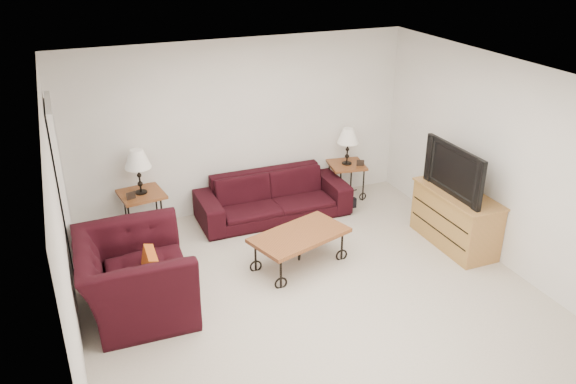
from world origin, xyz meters
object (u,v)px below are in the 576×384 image
object	(u,v)px
side_table_left	(144,213)
side_table_right	(346,181)
backpack	(345,198)
coffee_table	(299,249)
lamp_right	(348,146)
tv_stand	(455,218)
armchair	(135,276)
television	(461,170)
lamp_left	(139,172)
sofa	(273,196)

from	to	relation	value
side_table_left	side_table_right	xyz separation A→B (m)	(3.08, 0.00, -0.02)
backpack	coffee_table	bearing A→B (deg)	-118.89
lamp_right	tv_stand	distance (m)	2.00
side_table_left	lamp_right	xyz separation A→B (m)	(3.08, 0.00, 0.54)
tv_stand	lamp_right	bearing A→B (deg)	109.70
side_table_right	tv_stand	world-z (taller)	tv_stand
lamp_right	coffee_table	xyz separation A→B (m)	(-1.44, -1.55, -0.62)
armchair	television	world-z (taller)	television
lamp_right	tv_stand	bearing A→B (deg)	-70.30
lamp_left	lamp_right	bearing A→B (deg)	0.00
backpack	side_table_right	bearing A→B (deg)	78.94
side_table_left	coffee_table	bearing A→B (deg)	-43.49
lamp_left	tv_stand	world-z (taller)	lamp_left
lamp_left	coffee_table	world-z (taller)	lamp_left
lamp_right	armchair	distance (m)	3.89
lamp_left	television	distance (m)	4.14
side_table_right	coffee_table	xyz separation A→B (m)	(-1.44, -1.55, -0.06)
sofa	television	world-z (taller)	television
lamp_left	coffee_table	distance (m)	2.36
lamp_left	television	size ratio (longest dim) A/B	0.55
lamp_right	coffee_table	bearing A→B (deg)	-132.93
lamp_left	coffee_table	size ratio (longest dim) A/B	0.52
coffee_table	backpack	xyz separation A→B (m)	(1.20, 1.11, 0.01)
sofa	lamp_right	bearing A→B (deg)	8.06
lamp_right	backpack	size ratio (longest dim) A/B	1.22
lamp_left	lamp_right	world-z (taller)	lamp_left
tv_stand	television	bearing A→B (deg)	180.00
lamp_left	sofa	bearing A→B (deg)	-5.68
lamp_right	television	distance (m)	1.95
side_table_right	lamp_left	world-z (taller)	lamp_left
lamp_left	tv_stand	distance (m)	4.19
armchair	lamp_right	bearing A→B (deg)	-61.75
side_table_right	armchair	bearing A→B (deg)	-153.27
side_table_right	coffee_table	distance (m)	2.12
side_table_right	lamp_left	bearing A→B (deg)	180.00
coffee_table	tv_stand	bearing A→B (deg)	-7.44
side_table_left	television	size ratio (longest dim) A/B	0.55
lamp_right	tv_stand	size ratio (longest dim) A/B	0.45
side_table_left	lamp_left	xyz separation A→B (m)	(0.00, 0.00, 0.61)
armchair	tv_stand	xyz separation A→B (m)	(4.11, -0.09, -0.06)
coffee_table	backpack	world-z (taller)	backpack
lamp_left	armchair	world-z (taller)	lamp_left
sofa	side_table_left	distance (m)	1.82
lamp_right	backpack	world-z (taller)	lamp_right
side_table_left	backpack	xyz separation A→B (m)	(2.83, -0.44, -0.07)
side_table_right	sofa	bearing A→B (deg)	-171.94
tv_stand	armchair	bearing A→B (deg)	178.76
armchair	backpack	xyz separation A→B (m)	(3.20, 1.30, -0.20)
sofa	coffee_table	xyz separation A→B (m)	(-0.17, -1.37, -0.09)
lamp_right	armchair	bearing A→B (deg)	-153.27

